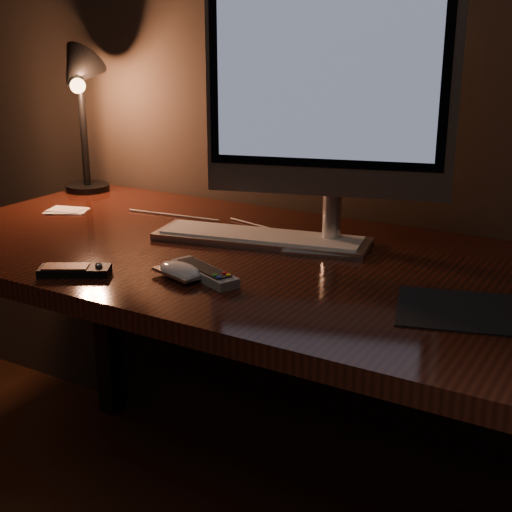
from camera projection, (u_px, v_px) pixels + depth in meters
The scene contains 10 objects.
desk at pixel (275, 302), 1.59m from camera, with size 1.60×0.75×0.75m.
monitor at pixel (329, 99), 1.44m from camera, with size 0.50×0.19×0.54m.
keyboard at pixel (261, 238), 1.59m from camera, with size 0.48×0.13×0.02m, color silver.
mousepad at pixel (467, 311), 1.20m from camera, with size 0.23×0.19×0.00m, color black.
mouse at pixel (180, 273), 1.36m from camera, with size 0.11×0.06×0.02m, color white.
media_remote at pixel (75, 270), 1.37m from camera, with size 0.14×0.11×0.03m.
tv_remote at pixel (204, 272), 1.36m from camera, with size 0.18×0.11×0.02m.
papers at pixel (66, 211), 1.85m from camera, with size 0.11×0.07×0.01m, color white.
desk_lamp at pixel (79, 93), 1.95m from camera, with size 0.19×0.22×0.42m.
cable at pixel (216, 222), 1.74m from camera, with size 0.00×0.00×0.51m, color white.
Camera 1 is at (0.72, 0.63, 1.21)m, focal length 50.00 mm.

